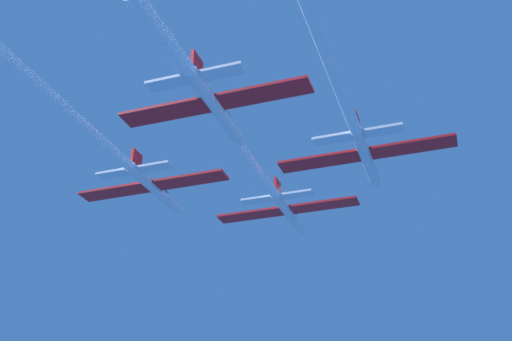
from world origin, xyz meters
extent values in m
cylinder|color=white|center=(-0.47, 0.69, 0.10)|extent=(1.11, 10.08, 1.11)
cone|color=white|center=(-0.47, 6.83, 0.10)|extent=(1.09, 2.22, 1.09)
ellipsoid|color=black|center=(-0.47, 2.90, 0.57)|extent=(0.78, 2.02, 0.55)
cube|color=red|center=(-4.86, 0.18, 0.10)|extent=(7.66, 2.22, 0.24)
cube|color=red|center=(3.91, 0.18, 0.10)|extent=(7.66, 2.22, 0.24)
cube|color=red|center=(-0.47, -3.34, 1.46)|extent=(0.29, 1.81, 1.61)
cube|color=white|center=(-2.75, -3.55, 0.10)|extent=(3.45, 1.33, 0.24)
cube|color=white|center=(1.80, -3.55, 0.10)|extent=(3.45, 1.33, 0.24)
cylinder|color=white|center=(-0.47, -20.35, 0.10)|extent=(1.00, 32.01, 1.00)
cylinder|color=white|center=(-11.70, -10.75, -0.34)|extent=(1.11, 10.08, 1.11)
cone|color=white|center=(-11.70, -4.61, -0.34)|extent=(1.09, 2.22, 1.09)
ellipsoid|color=black|center=(-11.70, -8.54, 0.13)|extent=(0.78, 2.02, 0.55)
cube|color=red|center=(-16.08, -11.26, -0.34)|extent=(7.66, 2.22, 0.24)
cube|color=red|center=(-7.32, -11.26, -0.34)|extent=(7.66, 2.22, 0.24)
cube|color=red|center=(-11.70, -14.78, 1.02)|extent=(0.29, 1.81, 1.61)
cube|color=white|center=(-13.98, -14.99, -0.34)|extent=(3.45, 1.33, 0.24)
cube|color=white|center=(-9.42, -14.99, -0.34)|extent=(3.45, 1.33, 0.24)
cylinder|color=white|center=(-11.70, -34.51, -0.34)|extent=(1.00, 37.43, 1.00)
cylinder|color=white|center=(10.55, -11.07, -0.74)|extent=(1.11, 10.08, 1.11)
cone|color=white|center=(10.55, -4.92, -0.74)|extent=(1.09, 2.22, 1.09)
ellipsoid|color=black|center=(10.55, -8.85, -0.27)|extent=(0.78, 2.02, 0.55)
cube|color=red|center=(6.17, -11.57, -0.74)|extent=(7.66, 2.22, 0.24)
cube|color=red|center=(14.94, -11.57, -0.74)|extent=(7.66, 2.22, 0.24)
cube|color=red|center=(10.55, -15.10, 0.62)|extent=(0.29, 1.81, 1.61)
cube|color=white|center=(8.27, -15.30, -0.74)|extent=(3.45, 1.33, 0.24)
cube|color=white|center=(12.83, -15.30, -0.74)|extent=(3.45, 1.33, 0.24)
cylinder|color=white|center=(0.25, -22.96, -0.35)|extent=(1.11, 10.08, 1.11)
cone|color=white|center=(0.25, -16.81, -0.35)|extent=(1.09, 2.22, 1.09)
ellipsoid|color=black|center=(0.25, -20.75, 0.12)|extent=(0.78, 2.02, 0.55)
cube|color=red|center=(-4.14, -23.47, -0.35)|extent=(7.66, 2.22, 0.24)
cube|color=red|center=(4.63, -23.47, -0.35)|extent=(7.66, 2.22, 0.24)
cube|color=red|center=(0.25, -26.99, 1.01)|extent=(0.29, 1.81, 1.61)
cube|color=white|center=(-2.03, -27.20, -0.35)|extent=(3.45, 1.33, 0.24)
cube|color=white|center=(2.52, -27.20, -0.35)|extent=(3.45, 1.33, 0.24)
camera|label=1|loc=(17.32, -62.52, -28.76)|focal=43.66mm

